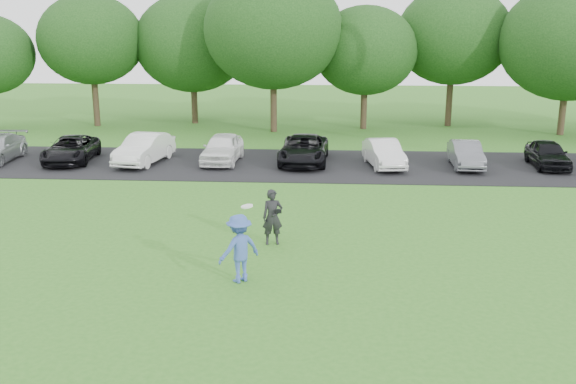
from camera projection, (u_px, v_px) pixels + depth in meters
name	position (u px, v px, depth m)	size (l,w,h in m)	color
ground	(278.00, 286.00, 14.57)	(100.00, 100.00, 0.00)	#327220
parking_lot	(303.00, 165.00, 27.11)	(32.00, 6.50, 0.03)	black
frisbee_player	(239.00, 248.00, 14.66)	(1.18, 1.11, 1.89)	#3E5AAE
camera_bystander	(273.00, 217.00, 17.19)	(0.62, 0.48, 1.51)	black
parked_cars	(275.00, 151.00, 27.01)	(28.28, 4.60, 1.24)	#A2A5A9
tree_row	(339.00, 40.00, 35.19)	(42.39, 9.85, 8.64)	#38281C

